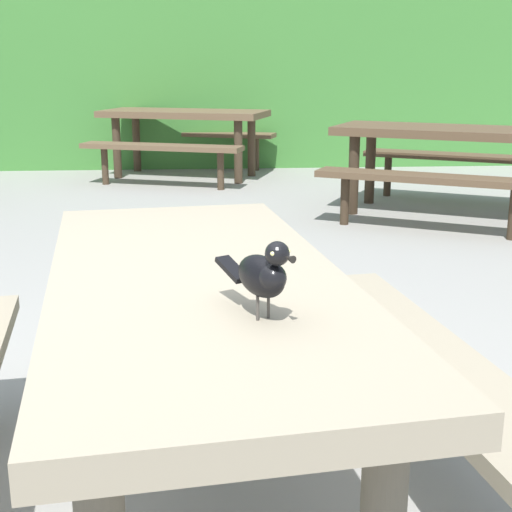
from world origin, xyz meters
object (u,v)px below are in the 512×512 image
(picnic_table_foreground, at_px, (198,337))
(picnic_table_mid_left, at_px, (445,150))
(bird_grackle, at_px, (264,274))
(picnic_table_mid_right, at_px, (184,127))

(picnic_table_foreground, xyz_separation_m, picnic_table_mid_left, (2.05, 4.15, 0.00))
(bird_grackle, xyz_separation_m, picnic_table_mid_right, (-0.31, 6.79, -0.29))
(picnic_table_mid_left, relative_size, picnic_table_mid_right, 1.06)
(picnic_table_mid_left, bearing_deg, picnic_table_foreground, -116.31)
(picnic_table_mid_right, bearing_deg, bird_grackle, -87.37)
(bird_grackle, bearing_deg, picnic_table_mid_right, 92.63)
(picnic_table_foreground, bearing_deg, picnic_table_mid_left, 63.69)
(picnic_table_mid_left, height_order, picnic_table_mid_right, same)
(picnic_table_foreground, xyz_separation_m, picnic_table_mid_right, (-0.16, 6.41, 0.00))
(bird_grackle, distance_m, picnic_table_mid_left, 4.92)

